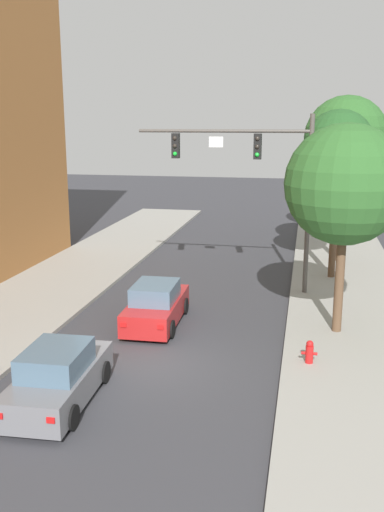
{
  "coord_description": "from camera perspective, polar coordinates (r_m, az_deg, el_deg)",
  "views": [
    {
      "loc": [
        4.52,
        -15.93,
        7.37
      ],
      "look_at": [
        0.04,
        6.23,
        2.0
      ],
      "focal_mm": 40.07,
      "sensor_mm": 36.0,
      "label": 1
    }
  ],
  "objects": [
    {
      "name": "car_lead_red",
      "position": [
        21.17,
        -3.6,
        -4.97
      ],
      "size": [
        1.92,
        4.28,
        1.6
      ],
      "color": "#B21E1E",
      "rests_on": "ground"
    },
    {
      "name": "ground_plane",
      "position": [
        18.13,
        -4.1,
        -10.67
      ],
      "size": [
        120.0,
        120.0,
        0.0
      ],
      "primitive_type": "plane",
      "color": "#38383D"
    },
    {
      "name": "car_following_grey",
      "position": [
        15.9,
        -13.17,
        -11.73
      ],
      "size": [
        1.97,
        4.3,
        1.6
      ],
      "color": "slate",
      "rests_on": "ground"
    },
    {
      "name": "street_tree_second",
      "position": [
        27.01,
        14.42,
        10.58
      ],
      "size": [
        3.17,
        3.17,
        7.75
      ],
      "color": "brown",
      "rests_on": "sidewalk_right"
    },
    {
      "name": "traffic_signal_mast",
      "position": [
        24.32,
        6.66,
        8.58
      ],
      "size": [
        7.38,
        0.38,
        7.5
      ],
      "color": "#514C47",
      "rests_on": "sidewalk_right"
    },
    {
      "name": "fire_hydrant",
      "position": [
        18.0,
        11.65,
        -9.34
      ],
      "size": [
        0.48,
        0.24,
        0.72
      ],
      "color": "red",
      "rests_on": "sidewalk_right"
    },
    {
      "name": "street_tree_nearest",
      "position": [
        19.78,
        15.06,
        6.85
      ],
      "size": [
        4.07,
        4.07,
        7.19
      ],
      "color": "brown",
      "rests_on": "sidewalk_right"
    },
    {
      "name": "street_tree_farthest",
      "position": [
        36.91,
        14.77,
        10.8
      ],
      "size": [
        3.84,
        3.84,
        7.8
      ],
      "color": "brown",
      "rests_on": "sidewalk_right"
    },
    {
      "name": "street_tree_third",
      "position": [
        30.33,
        15.12,
        11.3
      ],
      "size": [
        4.18,
        4.18,
        8.48
      ],
      "color": "brown",
      "rests_on": "sidewalk_right"
    },
    {
      "name": "sidewalk_right",
      "position": [
        17.63,
        17.17,
        -11.72
      ],
      "size": [
        5.0,
        60.0,
        0.15
      ],
      "primitive_type": "cube",
      "color": "#99968E",
      "rests_on": "ground"
    }
  ]
}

